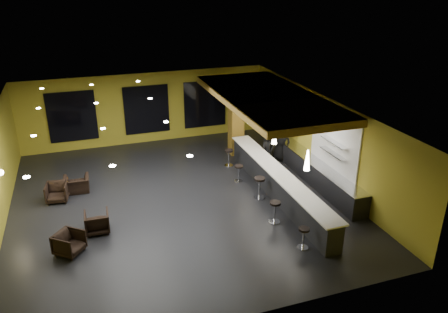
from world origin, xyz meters
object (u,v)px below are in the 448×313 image
object	(u,v)px
armchair_c	(57,192)
bar_stool_1	(275,209)
pendant_0	(307,160)
bar_stool_2	(259,185)
bar_stool_3	(239,171)
bar_stool_4	(229,155)
pendant_1	(274,135)
staff_a	(267,153)
bar_counter	(278,185)
prep_counter	(317,174)
staff_c	(281,142)
armchair_d	(77,184)
column	(236,118)
armchair_b	(97,222)
pendant_2	(249,116)
staff_b	(270,143)
armchair_a	(69,243)
bar_stool_0	(304,235)

from	to	relation	value
armchair_c	bar_stool_1	xyz separation A→B (m)	(7.06, -4.03, 0.15)
pendant_0	bar_stool_2	size ratio (longest dim) A/B	0.82
pendant_0	armchair_c	distance (m)	9.30
bar_stool_3	bar_stool_4	bearing A→B (deg)	85.01
pendant_1	bar_stool_3	distance (m)	2.45
pendant_0	staff_a	bearing A→B (deg)	82.17
bar_counter	pendant_0	world-z (taller)	pendant_0
prep_counter	staff_c	bearing A→B (deg)	98.69
bar_stool_1	bar_stool_3	bearing A→B (deg)	90.73
bar_counter	armchair_d	distance (m)	7.82
column	armchair_b	bearing A→B (deg)	-143.91
pendant_2	staff_a	world-z (taller)	pendant_2
pendant_0	bar_stool_2	bearing A→B (deg)	108.23
staff_c	armchair_d	bearing A→B (deg)	-164.23
bar_counter	armchair_d	bearing A→B (deg)	157.96
pendant_0	bar_stool_4	size ratio (longest dim) A/B	0.91
bar_stool_1	bar_stool_2	size ratio (longest dim) A/B	0.93
armchair_d	staff_b	bearing A→B (deg)	-173.21
prep_counter	staff_a	distance (m)	2.35
staff_c	armchair_c	distance (m)	9.60
pendant_2	armchair_d	distance (m)	7.52
staff_c	staff_b	bearing A→B (deg)	141.76
bar_counter	pendant_1	size ratio (longest dim) A/B	11.43
bar_stool_4	bar_counter	bearing A→B (deg)	-76.61
column	bar_stool_4	world-z (taller)	column
armchair_c	bar_stool_2	world-z (taller)	bar_stool_2
armchair_a	armchair_b	bearing A→B (deg)	-3.26
armchair_c	staff_c	bearing A→B (deg)	12.14
staff_b	bar_stool_1	xyz separation A→B (m)	(-2.15, -5.21, -0.26)
staff_b	bar_stool_0	bearing A→B (deg)	-94.18
prep_counter	staff_b	size ratio (longest dim) A/B	3.94
staff_c	staff_a	bearing A→B (deg)	-127.48
armchair_d	bar_stool_3	size ratio (longest dim) A/B	1.35
pendant_1	armchair_c	bearing A→B (deg)	166.70
prep_counter	bar_stool_3	distance (m)	3.18
pendant_2	armchair_a	world-z (taller)	pendant_2
bar_stool_3	prep_counter	bearing A→B (deg)	-22.73
armchair_a	armchair_c	bearing A→B (deg)	45.19
pendant_1	armchair_b	bearing A→B (deg)	-173.42
armchair_b	bar_stool_0	bearing A→B (deg)	155.11
prep_counter	column	xyz separation A→B (m)	(-2.00, 4.10, 1.32)
prep_counter	bar_stool_1	distance (m)	3.60
pendant_0	bar_stool_4	xyz separation A→B (m)	(-0.80, 5.34, -1.86)
column	staff_b	distance (m)	1.91
pendant_1	bar_stool_2	distance (m)	1.97
staff_b	bar_counter	bearing A→B (deg)	-97.79
armchair_a	bar_stool_3	world-z (taller)	bar_stool_3
pendant_0	staff_c	distance (m)	5.55
bar_stool_2	prep_counter	bearing A→B (deg)	7.75
bar_counter	pendant_1	world-z (taller)	pendant_1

